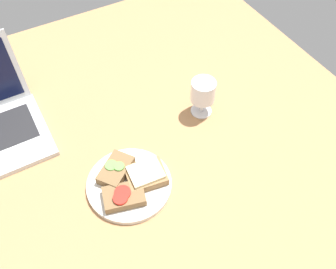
{
  "coord_description": "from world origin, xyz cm",
  "views": [
    {
      "loc": [
        -21.26,
        -55.22,
        86.53
      ],
      "look_at": [
        8.91,
        -1.17,
        8.0
      ],
      "focal_mm": 40.0,
      "sensor_mm": 36.0,
      "label": 1
    }
  ],
  "objects_px": {
    "sandwich_with_tomato": "(124,196)",
    "sandwich_with_cucumber": "(116,170)",
    "wine_glass": "(203,93)",
    "sandwich_with_cheese": "(146,175)",
    "plate": "(129,184)"
  },
  "relations": [
    {
      "from": "wine_glass",
      "to": "sandwich_with_cheese",
      "type": "bearing_deg",
      "value": -151.83
    },
    {
      "from": "sandwich_with_tomato",
      "to": "sandwich_with_cheese",
      "type": "distance_m",
      "value": 0.08
    },
    {
      "from": "plate",
      "to": "sandwich_with_cucumber",
      "type": "xyz_separation_m",
      "value": [
        -0.02,
        0.04,
        0.02
      ]
    },
    {
      "from": "sandwich_with_tomato",
      "to": "sandwich_with_cucumber",
      "type": "distance_m",
      "value": 0.08
    },
    {
      "from": "sandwich_with_cheese",
      "to": "wine_glass",
      "type": "relative_size",
      "value": 0.93
    },
    {
      "from": "plate",
      "to": "sandwich_with_cucumber",
      "type": "bearing_deg",
      "value": 109.84
    },
    {
      "from": "sandwich_with_tomato",
      "to": "plate",
      "type": "bearing_deg",
      "value": 49.6
    },
    {
      "from": "plate",
      "to": "sandwich_with_cucumber",
      "type": "relative_size",
      "value": 1.88
    },
    {
      "from": "plate",
      "to": "sandwich_with_tomato",
      "type": "bearing_deg",
      "value": -130.4
    },
    {
      "from": "plate",
      "to": "wine_glass",
      "type": "height_order",
      "value": "wine_glass"
    },
    {
      "from": "plate",
      "to": "sandwich_with_cheese",
      "type": "height_order",
      "value": "sandwich_with_cheese"
    },
    {
      "from": "sandwich_with_cucumber",
      "to": "plate",
      "type": "bearing_deg",
      "value": -70.16
    },
    {
      "from": "plate",
      "to": "sandwich_with_tomato",
      "type": "distance_m",
      "value": 0.05
    },
    {
      "from": "sandwich_with_tomato",
      "to": "wine_glass",
      "type": "height_order",
      "value": "wine_glass"
    },
    {
      "from": "wine_glass",
      "to": "sandwich_with_tomato",
      "type": "bearing_deg",
      "value": -153.6
    }
  ]
}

